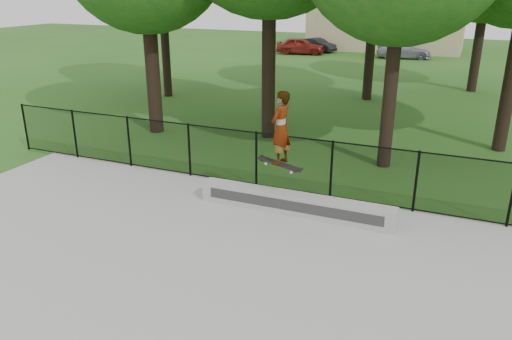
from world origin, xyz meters
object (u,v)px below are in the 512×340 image
(car_c, at_px, (404,51))
(skater_airborne, at_px, (281,129))
(grind_ledge, at_px, (295,204))
(car_b, at_px, (317,45))
(car_a, at_px, (301,46))

(car_c, height_order, skater_airborne, skater_airborne)
(grind_ledge, relative_size, car_b, 1.59)
(car_a, height_order, car_c, car_a)
(car_a, bearing_deg, car_c, -93.98)
(grind_ledge, distance_m, car_b, 30.62)
(car_a, height_order, skater_airborne, skater_airborne)
(car_a, distance_m, skater_airborne, 29.13)
(car_c, bearing_deg, grind_ledge, 172.23)
(car_b, bearing_deg, grind_ledge, -142.84)
(grind_ledge, bearing_deg, car_c, 92.61)
(skater_airborne, bearing_deg, car_a, 107.32)
(car_b, distance_m, skater_airborne, 30.82)
(grind_ledge, xyz_separation_m, car_b, (-8.19, 29.50, 0.22))
(grind_ledge, xyz_separation_m, skater_airborne, (-0.28, -0.25, 1.82))
(grind_ledge, height_order, car_c, car_c)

